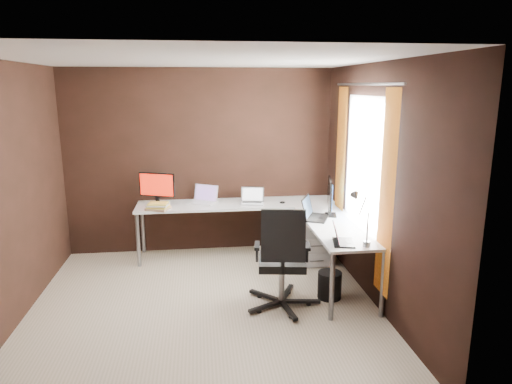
{
  "coord_description": "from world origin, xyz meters",
  "views": [
    {
      "loc": [
        -0.01,
        -4.4,
        2.26
      ],
      "look_at": [
        0.66,
        0.95,
        1.0
      ],
      "focal_mm": 32.0,
      "sensor_mm": 36.0,
      "label": 1
    }
  ],
  "objects_px": {
    "laptop_white": "(204,199)",
    "desk_lamp": "(360,212)",
    "drawer_pedestal": "(312,239)",
    "laptop_black_small": "(341,239)",
    "office_chair": "(282,278)",
    "wastebasket": "(330,285)",
    "laptop_black_big": "(313,214)",
    "monitor_left": "(157,187)",
    "laptop_silver": "(252,200)",
    "book_stack": "(158,206)",
    "monitor_right": "(330,195)"
  },
  "relations": [
    {
      "from": "monitor_right",
      "to": "book_stack",
      "type": "distance_m",
      "value": 2.16
    },
    {
      "from": "laptop_black_small",
      "to": "book_stack",
      "type": "distance_m",
      "value": 2.45
    },
    {
      "from": "laptop_black_small",
      "to": "wastebasket",
      "type": "relative_size",
      "value": 1.1
    },
    {
      "from": "laptop_silver",
      "to": "book_stack",
      "type": "distance_m",
      "value": 1.23
    },
    {
      "from": "laptop_silver",
      "to": "laptop_black_big",
      "type": "height_order",
      "value": "laptop_black_big"
    },
    {
      "from": "monitor_right",
      "to": "office_chair",
      "type": "height_order",
      "value": "monitor_right"
    },
    {
      "from": "drawer_pedestal",
      "to": "laptop_black_big",
      "type": "relative_size",
      "value": 1.28
    },
    {
      "from": "drawer_pedestal",
      "to": "book_stack",
      "type": "height_order",
      "value": "book_stack"
    },
    {
      "from": "book_stack",
      "to": "office_chair",
      "type": "relative_size",
      "value": 0.3
    },
    {
      "from": "laptop_white",
      "to": "laptop_black_big",
      "type": "height_order",
      "value": "laptop_black_big"
    },
    {
      "from": "laptop_white",
      "to": "office_chair",
      "type": "xyz_separation_m",
      "value": [
        0.76,
        -1.66,
        -0.46
      ]
    },
    {
      "from": "laptop_white",
      "to": "desk_lamp",
      "type": "distance_m",
      "value": 2.41
    },
    {
      "from": "laptop_white",
      "to": "desk_lamp",
      "type": "xyz_separation_m",
      "value": [
        1.48,
        -1.87,
        0.29
      ]
    },
    {
      "from": "laptop_silver",
      "to": "laptop_black_big",
      "type": "distance_m",
      "value": 1.01
    },
    {
      "from": "office_chair",
      "to": "desk_lamp",
      "type": "bearing_deg",
      "value": -7.93
    },
    {
      "from": "desk_lamp",
      "to": "laptop_white",
      "type": "bearing_deg",
      "value": 126.06
    },
    {
      "from": "drawer_pedestal",
      "to": "monitor_right",
      "type": "distance_m",
      "value": 0.79
    },
    {
      "from": "monitor_right",
      "to": "laptop_black_small",
      "type": "distance_m",
      "value": 1.02
    },
    {
      "from": "laptop_black_big",
      "to": "laptop_black_small",
      "type": "relative_size",
      "value": 1.45
    },
    {
      "from": "drawer_pedestal",
      "to": "monitor_left",
      "type": "distance_m",
      "value": 2.15
    },
    {
      "from": "laptop_black_big",
      "to": "laptop_white",
      "type": "bearing_deg",
      "value": 79.45
    },
    {
      "from": "monitor_left",
      "to": "laptop_silver",
      "type": "bearing_deg",
      "value": 18.03
    },
    {
      "from": "laptop_silver",
      "to": "drawer_pedestal",
      "type": "bearing_deg",
      "value": -10.7
    },
    {
      "from": "monitor_right",
      "to": "wastebasket",
      "type": "bearing_deg",
      "value": 178.99
    },
    {
      "from": "laptop_white",
      "to": "desk_lamp",
      "type": "bearing_deg",
      "value": -22.95
    },
    {
      "from": "desk_lamp",
      "to": "laptop_silver",
      "type": "bearing_deg",
      "value": 113.42
    },
    {
      "from": "monitor_right",
      "to": "office_chair",
      "type": "distance_m",
      "value": 1.29
    },
    {
      "from": "laptop_black_small",
      "to": "wastebasket",
      "type": "bearing_deg",
      "value": 13.37
    },
    {
      "from": "book_stack",
      "to": "desk_lamp",
      "type": "distance_m",
      "value": 2.62
    },
    {
      "from": "laptop_white",
      "to": "office_chair",
      "type": "distance_m",
      "value": 1.89
    },
    {
      "from": "drawer_pedestal",
      "to": "laptop_black_small",
      "type": "distance_m",
      "value": 1.46
    },
    {
      "from": "monitor_left",
      "to": "desk_lamp",
      "type": "bearing_deg",
      "value": -19.73
    },
    {
      "from": "drawer_pedestal",
      "to": "wastebasket",
      "type": "height_order",
      "value": "drawer_pedestal"
    },
    {
      "from": "monitor_left",
      "to": "laptop_black_big",
      "type": "distance_m",
      "value": 2.08
    },
    {
      "from": "laptop_silver",
      "to": "desk_lamp",
      "type": "xyz_separation_m",
      "value": [
        0.85,
        -1.76,
        0.29
      ]
    },
    {
      "from": "laptop_black_small",
      "to": "office_chair",
      "type": "bearing_deg",
      "value": 87.1
    },
    {
      "from": "laptop_black_big",
      "to": "office_chair",
      "type": "bearing_deg",
      "value": 171.46
    },
    {
      "from": "office_chair",
      "to": "wastebasket",
      "type": "height_order",
      "value": "office_chair"
    },
    {
      "from": "laptop_black_small",
      "to": "desk_lamp",
      "type": "bearing_deg",
      "value": -99.13
    },
    {
      "from": "laptop_white",
      "to": "desk_lamp",
      "type": "height_order",
      "value": "desk_lamp"
    },
    {
      "from": "book_stack",
      "to": "laptop_silver",
      "type": "bearing_deg",
      "value": 7.85
    },
    {
      "from": "laptop_black_small",
      "to": "monitor_right",
      "type": "bearing_deg",
      "value": 2.27
    },
    {
      "from": "drawer_pedestal",
      "to": "office_chair",
      "type": "xyz_separation_m",
      "value": [
        -0.63,
        -1.23,
        0.02
      ]
    },
    {
      "from": "monitor_left",
      "to": "wastebasket",
      "type": "distance_m",
      "value": 2.57
    },
    {
      "from": "monitor_left",
      "to": "monitor_right",
      "type": "distance_m",
      "value": 2.25
    },
    {
      "from": "wastebasket",
      "to": "monitor_left",
      "type": "bearing_deg",
      "value": 142.56
    },
    {
      "from": "monitor_right",
      "to": "desk_lamp",
      "type": "xyz_separation_m",
      "value": [
        -0.01,
        -1.05,
        0.09
      ]
    },
    {
      "from": "monitor_left",
      "to": "laptop_black_small",
      "type": "distance_m",
      "value": 2.63
    },
    {
      "from": "laptop_black_big",
      "to": "laptop_black_small",
      "type": "height_order",
      "value": "laptop_black_big"
    },
    {
      "from": "drawer_pedestal",
      "to": "book_stack",
      "type": "relative_size",
      "value": 1.81
    }
  ]
}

